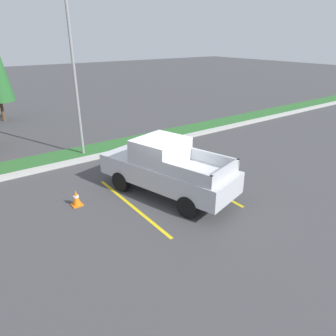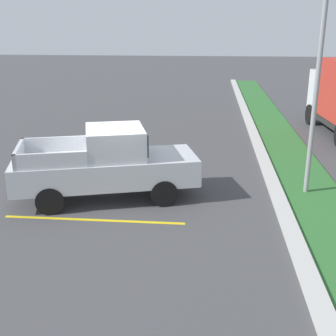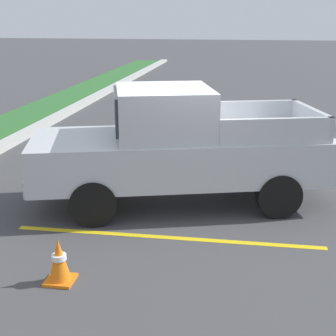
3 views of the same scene
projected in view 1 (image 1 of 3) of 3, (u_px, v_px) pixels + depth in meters
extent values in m
plane|color=#424244|center=(165.00, 194.00, 11.74)|extent=(120.00, 120.00, 0.00)
cube|color=yellow|center=(131.00, 205.00, 10.94)|extent=(0.12, 4.80, 0.01)
cube|color=yellow|center=(198.00, 183.00, 12.62)|extent=(0.12, 4.80, 0.01)
cube|color=#B2B2AD|center=(107.00, 154.00, 15.43)|extent=(56.00, 0.40, 0.15)
cube|color=#2D662D|center=(97.00, 149.00, 16.27)|extent=(56.00, 1.80, 0.06)
cylinder|color=black|center=(121.00, 181.00, 11.90)|extent=(0.48, 0.81, 0.76)
cylinder|color=black|center=(151.00, 167.00, 13.13)|extent=(0.48, 0.81, 0.76)
cylinder|color=black|center=(188.00, 206.00, 10.14)|extent=(0.48, 0.81, 0.76)
cylinder|color=black|center=(215.00, 188.00, 11.36)|extent=(0.48, 0.81, 0.76)
cube|color=silver|center=(167.00, 172.00, 11.44)|extent=(3.24, 5.52, 0.76)
cube|color=silver|center=(161.00, 150.00, 11.29)|extent=(2.13, 2.02, 0.84)
cube|color=#2D3842|center=(144.00, 144.00, 11.74)|extent=(1.57, 0.50, 0.63)
cube|color=silver|center=(186.00, 175.00, 9.76)|extent=(0.61, 1.86, 0.44)
cube|color=silver|center=(214.00, 159.00, 10.99)|extent=(0.61, 1.86, 0.44)
cube|color=silver|center=(225.00, 173.00, 9.86)|extent=(1.76, 0.59, 0.44)
cube|color=silver|center=(119.00, 162.00, 12.98)|extent=(1.78, 0.64, 0.28)
cylinder|color=gray|center=(75.00, 78.00, 14.22)|extent=(0.14, 0.14, 7.46)
cylinder|color=brown|center=(2.00, 111.00, 21.55)|extent=(0.20, 0.20, 1.37)
cube|color=orange|center=(77.00, 205.00, 10.95)|extent=(0.36, 0.36, 0.04)
cone|color=orange|center=(76.00, 197.00, 10.84)|extent=(0.28, 0.28, 0.56)
cylinder|color=white|center=(76.00, 197.00, 10.83)|extent=(0.19, 0.19, 0.07)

